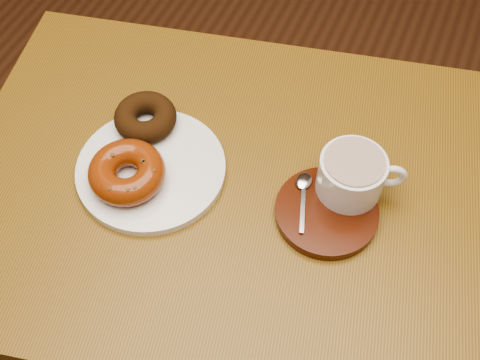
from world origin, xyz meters
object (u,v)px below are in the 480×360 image
at_px(saucer, 327,212).
at_px(cafe_table, 230,224).
at_px(donut_plate, 151,169).
at_px(coffee_cup, 353,175).

bearing_deg(saucer, cafe_table, -178.61).
height_order(cafe_table, donut_plate, donut_plate).
bearing_deg(saucer, donut_plate, -173.65).
distance_m(donut_plate, coffee_cup, 0.32).
height_order(cafe_table, saucer, saucer).
bearing_deg(coffee_cup, donut_plate, 176.29).
relative_size(cafe_table, saucer, 6.28).
height_order(donut_plate, saucer, saucer).
bearing_deg(cafe_table, saucer, -10.09).
bearing_deg(cafe_table, coffee_cup, 5.32).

